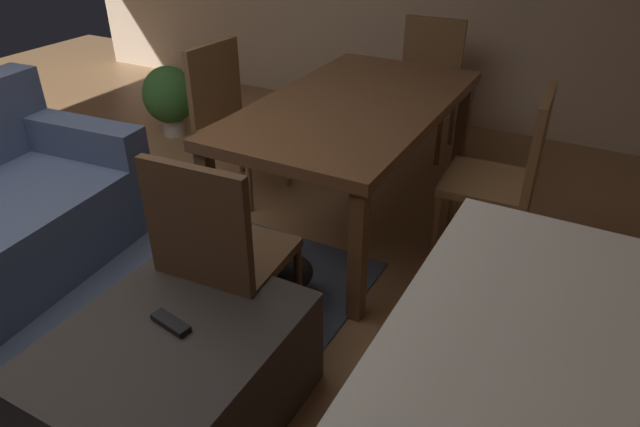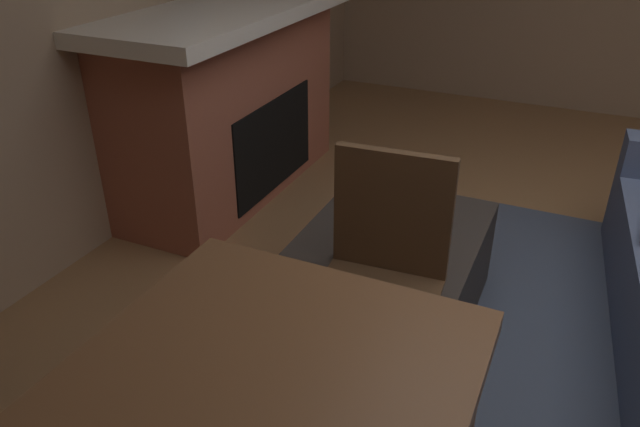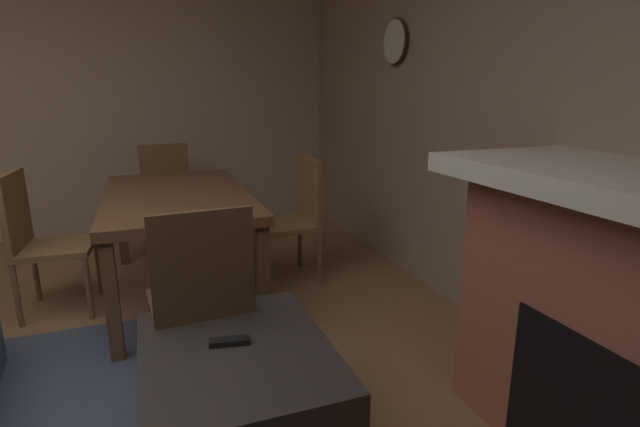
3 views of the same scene
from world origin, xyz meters
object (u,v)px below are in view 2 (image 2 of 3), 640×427
at_px(tv_remote, 395,233).
at_px(dining_chair_west, 382,265).
at_px(small_dog, 353,395).
at_px(ottoman_coffee_table, 391,273).
at_px(fireplace, 231,102).

relative_size(tv_remote, dining_chair_west, 0.17).
xyz_separation_m(tv_remote, small_dog, (0.69, 0.09, -0.26)).
bearing_deg(small_dog, ottoman_coffee_table, -171.61).
relative_size(fireplace, dining_chair_west, 2.04).
bearing_deg(small_dog, tv_remote, -172.59).
distance_m(fireplace, ottoman_coffee_table, 1.60).
height_order(dining_chair_west, small_dog, dining_chair_west).
xyz_separation_m(ottoman_coffee_table, tv_remote, (0.04, 0.02, 0.23)).
xyz_separation_m(dining_chair_west, small_dog, (0.33, 0.03, -0.33)).
bearing_deg(ottoman_coffee_table, dining_chair_west, 11.60).
bearing_deg(dining_chair_west, tv_remote, -169.91).
bearing_deg(tv_remote, small_dog, 17.03).
height_order(tv_remote, dining_chair_west, dining_chair_west).
distance_m(fireplace, tv_remote, 1.60).
xyz_separation_m(fireplace, dining_chair_west, (1.23, 1.40, -0.06)).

